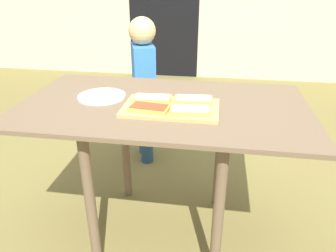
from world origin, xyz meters
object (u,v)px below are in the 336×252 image
Objects in this scene: pizza_slice_far_left at (152,99)px; child_left at (144,82)px; plate_white_left at (102,96)px; pizza_slice_near_left at (149,108)px; pizza_slice_far_right at (194,100)px; cutting_board at (171,108)px; pizza_slice_near_right at (190,110)px; dining_table at (163,124)px.

child_left is at bearing 106.12° from pizza_slice_far_left.
pizza_slice_near_left is at bearing -31.34° from plate_white_left.
pizza_slice_near_left is at bearing -75.31° from child_left.
pizza_slice_far_right and pizza_slice_near_left have the same top height.
pizza_slice_far_right is at bearing 35.67° from cutting_board.
pizza_slice_near_right and pizza_slice_far_right have the same top height.
pizza_slice_far_right is at bearing 3.96° from pizza_slice_far_left.
pizza_slice_near_left is 0.31m from plate_white_left.
child_left is at bearing 87.36° from plate_white_left.
pizza_slice_near_right reaches higher than plate_white_left.
cutting_board is at bearing -30.19° from pizza_slice_far_left.
dining_table is at bearing 17.88° from pizza_slice_far_left.
pizza_slice_near_right reaches higher than cutting_board.
cutting_board is 0.40× the size of child_left.
cutting_board is 2.33× the size of pizza_slice_near_left.
pizza_slice_far_right is at bearing 35.93° from pizza_slice_near_left.
dining_table is at bearing -70.50° from child_left.
child_left is at bearing 110.87° from cutting_board.
pizza_slice_far_right is 0.21m from pizza_slice_near_left.
pizza_slice_near_right is 0.46m from plate_white_left.
plate_white_left is 0.74m from child_left.
child_left is at bearing 114.56° from pizza_slice_near_right.
pizza_slice_near_right is at bearing -42.79° from dining_table.
pizza_slice_far_right is 0.17× the size of child_left.
plate_white_left is at bearing -92.64° from child_left.
child_left reaches higher than dining_table.
cutting_board is at bearing -144.33° from pizza_slice_far_right.
pizza_slice_near_left is (-0.08, -0.06, 0.02)m from cutting_board.
pizza_slice_near_right is 0.78× the size of plate_white_left.
dining_table is at bearing 74.35° from pizza_slice_near_left.
pizza_slice_near_left is at bearing -105.65° from dining_table.
pizza_slice_far_left is (-0.04, -0.01, 0.13)m from dining_table.
cutting_board is 2.38× the size of pizza_slice_far_right.
child_left is (-0.40, 0.75, -0.17)m from pizza_slice_far_right.
pizza_slice_near_left is (-0.17, -0.00, 0.00)m from pizza_slice_near_right.
child_left is (0.03, 0.72, -0.15)m from plate_white_left.
pizza_slice_near_right and pizza_slice_far_left have the same top height.
cutting_board is 2.34× the size of pizza_slice_near_right.
pizza_slice_near_left is at bearing -85.39° from pizza_slice_far_left.
child_left is (-0.40, 0.88, -0.17)m from pizza_slice_near_right.
pizza_slice_far_left is at bearing -10.59° from plate_white_left.
pizza_slice_near_left is at bearing -178.91° from pizza_slice_near_right.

